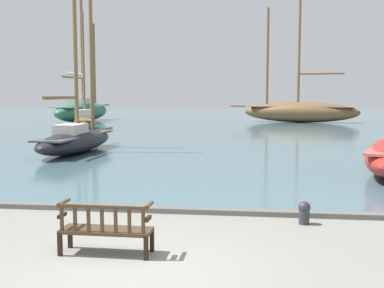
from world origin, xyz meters
The scene contains 9 objects.
ground_plane centered at (0.00, 0.00, 0.00)m, with size 160.00×160.00×0.00m, color gray.
harbor_water centered at (0.00, 44.00, 0.04)m, with size 100.00×80.00×0.08m, color #476670.
quay_edge_kerb centered at (0.00, 3.85, 0.06)m, with size 40.00×0.30×0.12m, color #5B5954.
park_bench centered at (-0.70, 0.75, 0.47)m, with size 1.61×0.55×0.92m.
sailboat_distant_harbor centered at (-14.94, 38.70, 1.32)m, with size 3.67×12.09×14.29m.
sailboat_mid_port centered at (-10.97, 28.37, 0.75)m, with size 3.54×7.51×8.95m.
sailboat_nearest_port centered at (-6.38, 14.36, 0.78)m, with size 2.24×8.58×9.05m.
sailboat_centre_channel centered at (6.37, 40.36, 1.27)m, with size 12.48×4.99×14.69m.
mooring_bollard centered at (2.95, 3.20, 0.27)m, with size 0.26×0.26×0.50m.
Camera 1 is at (1.83, -7.18, 2.79)m, focal length 45.00 mm.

